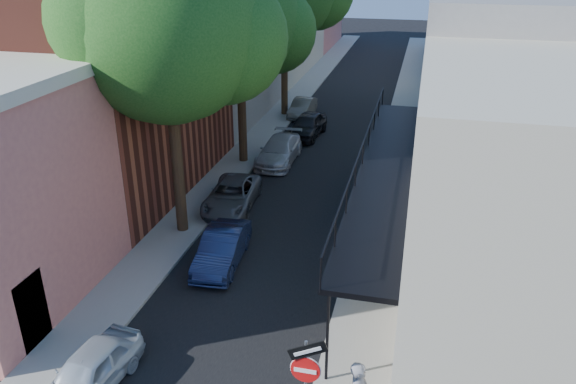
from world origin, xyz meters
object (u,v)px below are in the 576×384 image
Objects in this scene: oak_near at (180,30)px; parked_car_c at (232,195)px; oak_mid at (248,24)px; parked_car_f at (302,108)px; parked_car_b at (222,248)px; parked_car_d at (279,151)px; parked_car_a at (89,372)px; sign_post at (306,374)px; parked_car_e at (307,125)px.

oak_near is 7.69m from parked_car_c.
oak_mid is at bearing 90.37° from oak_near.
parked_car_f is at bearing 87.39° from oak_near.
parked_car_b is at bearing -79.77° from parked_car_c.
oak_mid is 6.58m from parked_car_d.
parked_car_d reaches higher than parked_car_a.
oak_near reaches higher than sign_post.
sign_post is at bearing -61.50° from parked_car_b.
parked_car_f is at bearing 94.42° from parked_car_d.
parked_car_c is 10.47m from parked_car_e.
sign_post is 12.77m from oak_near.
parked_car_b is at bearing -86.62° from parked_car_d.
parked_car_f is (-0.63, 8.65, -0.06)m from parked_car_d.
parked_car_d is at bearing 79.72° from parked_car_c.
parked_car_a is 11.30m from parked_car_c.
oak_mid is 8.62m from parked_car_c.
sign_post is 8.53m from parked_car_b.
parked_car_f is (0.82, 8.87, -6.47)m from oak_mid.
parked_car_a is 25.81m from parked_car_f.
parked_car_b reaches higher than parked_car_a.
parked_car_a is at bearing -87.23° from oak_mid.
oak_mid is 2.41× the size of parked_car_c.
oak_mid reaches higher than sign_post.
oak_near is 14.76m from parked_car_e.
parked_car_c reaches higher than parked_car_f.
parked_car_d is at bearing 106.35° from sign_post.
parked_car_c is at bearing 71.39° from oak_near.
oak_mid is at bearing 94.13° from parked_car_c.
parked_car_b is at bearing -85.12° from parked_car_e.
oak_mid reaches higher than parked_car_d.
sign_post is 0.87× the size of parked_car_a.
parked_car_d is at bearing -92.26° from parked_car_e.
parked_car_c is at bearing 116.29° from sign_post.
parked_car_e is (-4.56, 22.03, -1.34)m from sign_post.
parked_car_d is 1.25× the size of parked_car_f.
parked_car_f is at bearing 111.19° from parked_car_e.
parked_car_b reaches higher than parked_car_f.
sign_post is 18.27m from parked_car_d.
parked_car_c is at bearing -87.16° from parked_car_f.
parked_car_e is at bearing 79.21° from parked_car_c.
sign_post is 0.79× the size of parked_car_b.
parked_car_a is 0.84× the size of parked_car_e.
parked_car_d is (0.63, 17.16, 0.06)m from parked_car_a.
oak_near is 2.81× the size of parked_car_e.
parked_car_c is 0.96× the size of parked_car_d.
sign_post is 0.74× the size of parked_car_e.
sign_post is 0.68× the size of parked_car_d.
parked_car_d is at bearing 80.32° from oak_near.
sign_post is 5.95m from parked_car_a.
parked_car_e reaches higher than parked_car_a.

